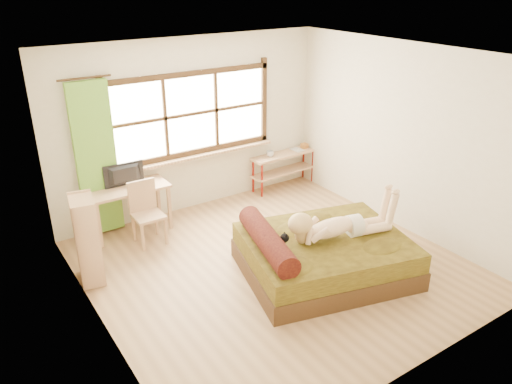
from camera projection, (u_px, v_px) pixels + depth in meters
floor at (275, 266)px, 6.56m from camera, size 4.50×4.50×0.00m
ceiling at (279, 56)px, 5.46m from camera, size 4.50×4.50×0.00m
wall_back at (191, 126)px, 7.72m from camera, size 4.50×0.00×4.50m
wall_front at (429, 250)px, 4.30m from camera, size 4.50×0.00×4.50m
wall_left at (90, 218)px, 4.87m from camera, size 0.00×4.50×4.50m
wall_right at (403, 139)px, 7.15m from camera, size 0.00×4.50×4.50m
window at (192, 117)px, 7.63m from camera, size 2.80×0.16×1.46m
curtain at (96, 160)px, 6.92m from camera, size 0.55×0.10×2.20m
bed at (321, 255)px, 6.30m from camera, size 2.35×2.06×0.76m
woman at (339, 215)px, 6.14m from camera, size 1.46×0.74×0.60m
kitten at (275, 242)px, 5.89m from camera, size 0.32×0.19×0.24m
desk at (128, 193)px, 7.17m from camera, size 1.15×0.54×0.72m
monitor at (125, 175)px, 7.11m from camera, size 0.58×0.08×0.34m
chair at (146, 209)px, 7.00m from camera, size 0.41×0.41×0.90m
pipe_shelf at (284, 162)px, 8.80m from camera, size 1.27×0.37×0.71m
cup at (270, 154)px, 8.55m from camera, size 0.13×0.13×0.10m
book at (293, 151)px, 8.82m from camera, size 0.18×0.24×0.02m
bookshelf at (87, 240)px, 6.06m from camera, size 0.36×0.52×1.11m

